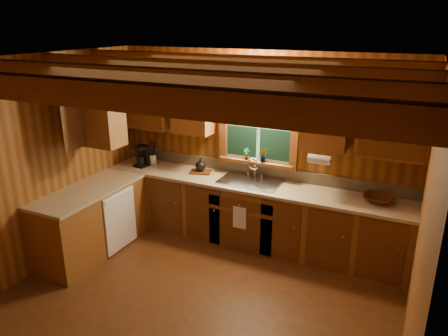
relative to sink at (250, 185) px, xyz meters
name	(u,v)px	position (x,y,z in m)	size (l,w,h in m)	color
room	(189,197)	(0.00, -1.60, 0.44)	(4.20, 4.20, 4.20)	#522D13
ceiling_beams	(186,74)	(0.00, -1.60, 1.63)	(4.20, 2.54, 0.18)	brown
base_cabinets	(207,216)	(-0.49, -0.32, -0.43)	(4.20, 2.22, 0.86)	brown
countertop	(207,186)	(-0.48, -0.31, 0.02)	(4.20, 2.24, 0.04)	tan
backsplash	(258,170)	(0.00, 0.28, 0.12)	(4.20, 0.02, 0.16)	tan
dishwasher_panel	(121,220)	(-1.47, -0.92, -0.43)	(0.02, 0.60, 0.80)	white
upper_cabinets	(205,112)	(-0.56, -0.18, 0.98)	(4.19, 1.77, 0.78)	brown
window	(258,132)	(0.00, 0.26, 0.67)	(1.12, 0.08, 1.00)	brown
window_sill	(256,162)	(0.00, 0.22, 0.26)	(1.06, 0.14, 0.04)	brown
wall_sconce	(256,86)	(0.00, 0.14, 1.31)	(0.45, 0.21, 0.17)	black
paper_towel_roll	(319,159)	(0.92, -0.07, 0.51)	(0.11, 0.11, 0.27)	white
dish_towel	(239,218)	(0.00, -0.34, -0.34)	(0.18, 0.01, 0.30)	white
sink	(250,185)	(0.00, 0.00, 0.00)	(0.82, 0.48, 0.43)	silver
coffee_maker	(143,156)	(-1.70, -0.04, 0.20)	(0.17, 0.22, 0.31)	black
utensil_crock	(153,159)	(-1.58, 0.05, 0.14)	(0.13, 0.13, 0.38)	silver
cutting_board	(201,172)	(-0.77, 0.05, 0.06)	(0.29, 0.21, 0.03)	#572E12
teakettle	(200,166)	(-0.77, 0.05, 0.14)	(0.15, 0.15, 0.19)	black
wicker_basket	(378,199)	(1.63, 0.04, 0.09)	(0.34, 0.34, 0.08)	#48230C
potted_plant_left	(246,154)	(-0.13, 0.18, 0.37)	(0.09, 0.06, 0.17)	#572E12
potted_plant_right	(264,155)	(0.11, 0.19, 0.38)	(0.11, 0.09, 0.19)	#572E12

